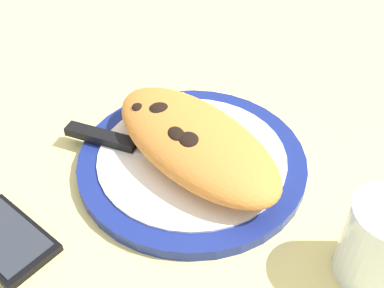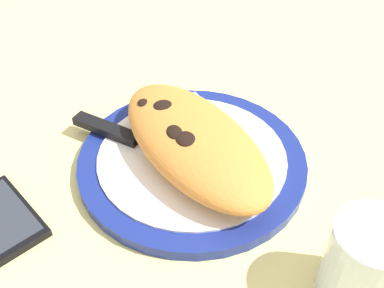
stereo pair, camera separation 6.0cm
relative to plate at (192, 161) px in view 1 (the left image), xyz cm
name	(u,v)px [view 1 (the left image)]	position (x,y,z in cm)	size (l,w,h in cm)	color
ground_plane	(192,173)	(0.00, 0.00, -2.40)	(150.00, 150.00, 3.00)	#E5D684
plate	(192,161)	(0.00, 0.00, 0.00)	(29.94, 29.94, 1.89)	navy
calzone	(192,142)	(-0.51, 0.41, 3.85)	(27.67, 14.34, 5.70)	orange
fork	(206,119)	(3.88, -6.43, 1.19)	(17.49, 3.88, 0.40)	silver
knife	(119,142)	(8.16, 5.57, 1.49)	(21.27, 11.21, 1.20)	silver
smartphone	(5,239)	(5.74, 23.74, -0.34)	(12.44, 8.19, 1.16)	black
water_glass	(379,247)	(-24.77, -2.58, 3.33)	(7.86, 7.86, 9.85)	silver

